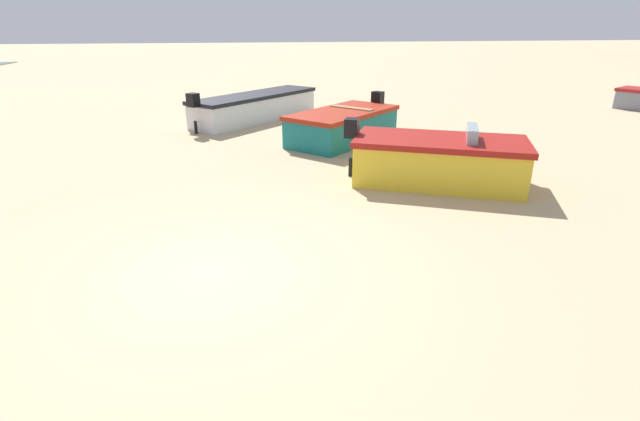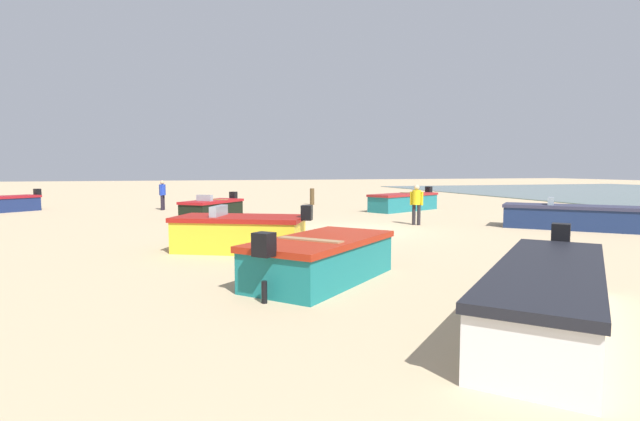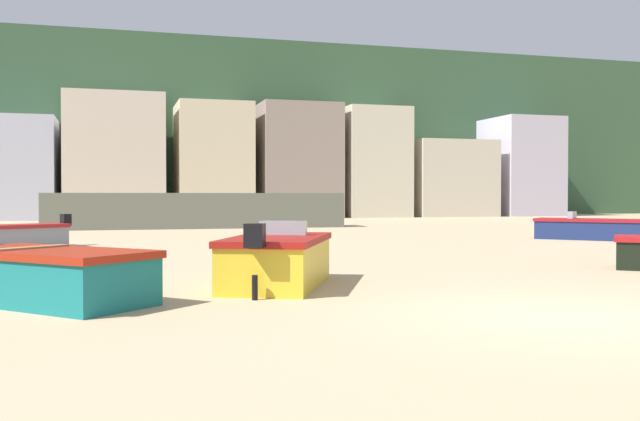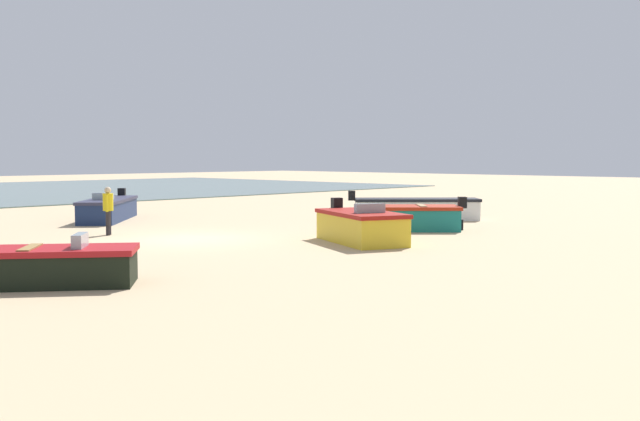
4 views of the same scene
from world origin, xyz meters
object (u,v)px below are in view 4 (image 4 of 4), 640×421
boat_teal_0 (410,218)px  boat_navy_4 (108,209)px  boat_black_1 (51,266)px  beach_walker_foreground (108,207)px  boat_white_7 (416,209)px  boat_yellow_5 (361,227)px

boat_teal_0 → boat_navy_4: size_ratio=0.79×
boat_black_1 → beach_walker_foreground: beach_walker_foreground is taller
beach_walker_foreground → boat_black_1: bearing=-177.0°
boat_teal_0 → beach_walker_foreground: beach_walker_foreground is taller
boat_white_7 → beach_walker_foreground: beach_walker_foreground is taller
boat_teal_0 → beach_walker_foreground: bearing=99.0°
boat_navy_4 → boat_yellow_5: boat_yellow_5 is taller
beach_walker_foreground → boat_white_7: bearing=-69.0°
boat_black_1 → boat_navy_4: boat_navy_4 is taller
boat_black_1 → beach_walker_foreground: size_ratio=2.16×
boat_navy_4 → beach_walker_foreground: bearing=102.8°
boat_yellow_5 → boat_white_7: 8.39m
boat_black_1 → boat_white_7: (-17.57, -3.63, 0.05)m
boat_teal_0 → boat_yellow_5: size_ratio=0.96×
boat_teal_0 → boat_navy_4: (5.36, -11.41, 0.01)m
boat_black_1 → boat_navy_4: bearing=-175.4°
boat_yellow_5 → boat_white_7: bearing=-131.3°
boat_white_7 → beach_walker_foreground: bearing=-63.4°
boat_navy_4 → boat_yellow_5: (-1.31, 12.56, 0.03)m
boat_white_7 → beach_walker_foreground: 12.54m
boat_yellow_5 → beach_walker_foreground: 8.62m
boat_teal_0 → boat_navy_4: boat_navy_4 is taller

